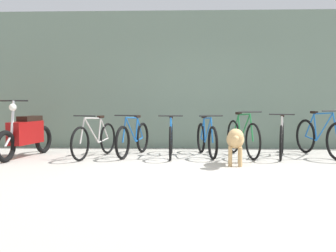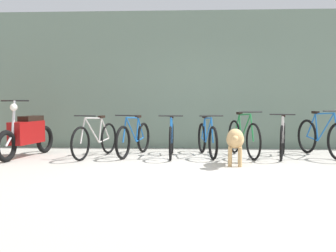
{
  "view_description": "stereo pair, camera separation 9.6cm",
  "coord_description": "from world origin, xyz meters",
  "px_view_note": "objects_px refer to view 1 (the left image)",
  "views": [
    {
      "loc": [
        -0.46,
        -6.12,
        1.11
      ],
      "look_at": [
        -0.71,
        0.87,
        0.65
      ],
      "focal_mm": 42.0,
      "sensor_mm": 36.0,
      "label": 1
    },
    {
      "loc": [
        -0.36,
        -6.11,
        1.11
      ],
      "look_at": [
        -0.71,
        0.87,
        0.65
      ],
      "focal_mm": 42.0,
      "sensor_mm": 36.0,
      "label": 2
    }
  ],
  "objects_px": {
    "bicycle_4": "(242,137)",
    "stray_dog": "(235,140)",
    "motorcycle": "(26,134)",
    "bicycle_6": "(320,138)",
    "bicycle_2": "(171,139)",
    "bicycle_5": "(282,139)",
    "bicycle_0": "(95,140)",
    "bicycle_3": "(207,139)",
    "bicycle_1": "(133,139)"
  },
  "relations": [
    {
      "from": "bicycle_3",
      "to": "bicycle_4",
      "type": "bearing_deg",
      "value": 81.46
    },
    {
      "from": "stray_dog",
      "to": "bicycle_5",
      "type": "bearing_deg",
      "value": 141.64
    },
    {
      "from": "bicycle_4",
      "to": "bicycle_6",
      "type": "xyz_separation_m",
      "value": [
        1.53,
        0.01,
        0.0
      ]
    },
    {
      "from": "bicycle_5",
      "to": "bicycle_6",
      "type": "height_order",
      "value": "bicycle_6"
    },
    {
      "from": "bicycle_1",
      "to": "bicycle_6",
      "type": "relative_size",
      "value": 0.93
    },
    {
      "from": "bicycle_5",
      "to": "stray_dog",
      "type": "height_order",
      "value": "bicycle_5"
    },
    {
      "from": "bicycle_4",
      "to": "bicycle_5",
      "type": "xyz_separation_m",
      "value": [
        0.74,
        -0.14,
        -0.02
      ]
    },
    {
      "from": "bicycle_2",
      "to": "bicycle_4",
      "type": "distance_m",
      "value": 1.42
    },
    {
      "from": "bicycle_0",
      "to": "bicycle_5",
      "type": "xyz_separation_m",
      "value": [
        3.64,
        0.1,
        0.01
      ]
    },
    {
      "from": "bicycle_1",
      "to": "bicycle_2",
      "type": "height_order",
      "value": "bicycle_1"
    },
    {
      "from": "bicycle_4",
      "to": "stray_dog",
      "type": "xyz_separation_m",
      "value": [
        -0.3,
        -1.16,
        0.07
      ]
    },
    {
      "from": "bicycle_2",
      "to": "stray_dog",
      "type": "relative_size",
      "value": 1.49
    },
    {
      "from": "bicycle_3",
      "to": "bicycle_2",
      "type": "bearing_deg",
      "value": -89.83
    },
    {
      "from": "bicycle_2",
      "to": "stray_dog",
      "type": "xyz_separation_m",
      "value": [
        1.12,
        -1.01,
        0.09
      ]
    },
    {
      "from": "motorcycle",
      "to": "stray_dog",
      "type": "bearing_deg",
      "value": 88.84
    },
    {
      "from": "bicycle_0",
      "to": "bicycle_6",
      "type": "height_order",
      "value": "bicycle_6"
    },
    {
      "from": "bicycle_2",
      "to": "bicycle_6",
      "type": "height_order",
      "value": "bicycle_6"
    },
    {
      "from": "bicycle_4",
      "to": "motorcycle",
      "type": "distance_m",
      "value": 4.24
    },
    {
      "from": "bicycle_0",
      "to": "bicycle_2",
      "type": "distance_m",
      "value": 1.48
    },
    {
      "from": "bicycle_4",
      "to": "motorcycle",
      "type": "height_order",
      "value": "motorcycle"
    },
    {
      "from": "bicycle_5",
      "to": "bicycle_4",
      "type": "bearing_deg",
      "value": -84.83
    },
    {
      "from": "stray_dog",
      "to": "bicycle_2",
      "type": "bearing_deg",
      "value": -125.16
    },
    {
      "from": "bicycle_5",
      "to": "stray_dog",
      "type": "xyz_separation_m",
      "value": [
        -1.04,
        -1.02,
        0.08
      ]
    },
    {
      "from": "bicycle_1",
      "to": "bicycle_5",
      "type": "height_order",
      "value": "bicycle_5"
    },
    {
      "from": "bicycle_1",
      "to": "bicycle_5",
      "type": "bearing_deg",
      "value": 102.99
    },
    {
      "from": "bicycle_1",
      "to": "stray_dog",
      "type": "relative_size",
      "value": 1.52
    },
    {
      "from": "bicycle_1",
      "to": "stray_dog",
      "type": "distance_m",
      "value": 2.19
    },
    {
      "from": "bicycle_0",
      "to": "bicycle_5",
      "type": "bearing_deg",
      "value": 107.97
    },
    {
      "from": "bicycle_4",
      "to": "motorcycle",
      "type": "bearing_deg",
      "value": -98.43
    },
    {
      "from": "bicycle_0",
      "to": "bicycle_6",
      "type": "xyz_separation_m",
      "value": [
        4.43,
        0.24,
        0.03
      ]
    },
    {
      "from": "bicycle_6",
      "to": "bicycle_4",
      "type": "bearing_deg",
      "value": -103.55
    },
    {
      "from": "bicycle_0",
      "to": "bicycle_4",
      "type": "xyz_separation_m",
      "value": [
        2.9,
        0.23,
        0.03
      ]
    },
    {
      "from": "bicycle_4",
      "to": "motorcycle",
      "type": "xyz_separation_m",
      "value": [
        -4.23,
        -0.33,
        0.08
      ]
    },
    {
      "from": "motorcycle",
      "to": "bicycle_3",
      "type": "bearing_deg",
      "value": 105.82
    },
    {
      "from": "bicycle_2",
      "to": "stray_dog",
      "type": "height_order",
      "value": "bicycle_2"
    },
    {
      "from": "bicycle_4",
      "to": "stray_dog",
      "type": "distance_m",
      "value": 1.2
    },
    {
      "from": "bicycle_2",
      "to": "stray_dog",
      "type": "distance_m",
      "value": 1.51
    },
    {
      "from": "bicycle_6",
      "to": "motorcycle",
      "type": "xyz_separation_m",
      "value": [
        -5.76,
        -0.34,
        0.07
      ]
    },
    {
      "from": "bicycle_1",
      "to": "stray_dog",
      "type": "height_order",
      "value": "bicycle_1"
    },
    {
      "from": "bicycle_0",
      "to": "bicycle_1",
      "type": "distance_m",
      "value": 0.75
    },
    {
      "from": "bicycle_0",
      "to": "stray_dog",
      "type": "bearing_deg",
      "value": 86.84
    },
    {
      "from": "bicycle_4",
      "to": "bicycle_6",
      "type": "bearing_deg",
      "value": 77.31
    },
    {
      "from": "bicycle_5",
      "to": "motorcycle",
      "type": "bearing_deg",
      "value": -72.07
    },
    {
      "from": "bicycle_6",
      "to": "motorcycle",
      "type": "height_order",
      "value": "motorcycle"
    },
    {
      "from": "bicycle_4",
      "to": "bicycle_6",
      "type": "relative_size",
      "value": 0.96
    },
    {
      "from": "bicycle_3",
      "to": "bicycle_1",
      "type": "bearing_deg",
      "value": -99.89
    },
    {
      "from": "bicycle_1",
      "to": "bicycle_5",
      "type": "relative_size",
      "value": 1.04
    },
    {
      "from": "bicycle_1",
      "to": "bicycle_3",
      "type": "relative_size",
      "value": 1.02
    },
    {
      "from": "bicycle_4",
      "to": "stray_dog",
      "type": "bearing_deg",
      "value": -27.36
    },
    {
      "from": "motorcycle",
      "to": "bicycle_0",
      "type": "bearing_deg",
      "value": 105.04
    }
  ]
}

